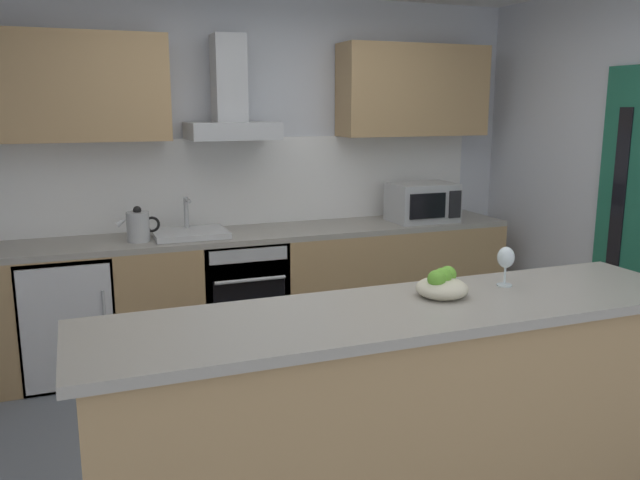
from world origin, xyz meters
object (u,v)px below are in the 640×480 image
Objects in this scene: sink at (190,232)px; fruit_bowl at (442,286)px; microwave at (422,202)px; kettle at (138,226)px; range_hood at (230,107)px; oven at (240,293)px; refrigerator at (68,316)px; wine_glass at (506,259)px.

sink is 2.27× the size of fruit_bowl.
microwave is 2.17m from kettle.
microwave is at bearing -6.07° from range_hood.
fruit_bowl is at bearing -72.53° from sink.
range_hood reaches higher than fruit_bowl.
refrigerator is (-1.17, -0.00, -0.03)m from oven.
fruit_bowl is (1.52, -2.16, 0.62)m from refrigerator.
fruit_bowl is (-0.35, -0.04, -0.08)m from wine_glass.
range_hood is at bearing 98.55° from fruit_bowl.
oven is at bearing 2.80° from kettle.
wine_glass reaches higher than refrigerator.
sink is at bearing -160.77° from range_hood.
kettle is 2.37m from fruit_bowl.
sink reaches higher than fruit_bowl.
refrigerator is at bearing 176.33° from kettle.
kettle is at bearing -172.70° from sink.
kettle is at bearing -3.67° from refrigerator.
wine_glass is (1.38, -2.09, 0.12)m from kettle.
wine_glass is 0.81× the size of fruit_bowl.
microwave is at bearing -0.54° from refrigerator.
oven is 1.60× the size of microwave.
fruit_bowl reaches higher than oven.
microwave is 2.81× the size of wine_glass.
oven is 1.11× the size of range_hood.
oven is 2.77× the size of kettle.
microwave is 0.69× the size of range_hood.
kettle is at bearing 123.52° from wine_glass.
oven is 0.88m from kettle.
refrigerator is at bearing -179.05° from sink.
range_hood reaches higher than wine_glass.
sink is 0.36m from kettle.
range_hood is at bearing 6.44° from refrigerator.
kettle is at bearing 115.87° from fruit_bowl.
kettle is 1.31× the size of fruit_bowl.
oven is at bearing 0.13° from refrigerator.
oven is at bearing 99.05° from fruit_bowl.
wine_glass is at bearing -72.85° from range_hood.
refrigerator is 2.71m from fruit_bowl.
refrigerator is at bearing 131.35° from wine_glass.
sink is at bearing 7.30° from kettle.
fruit_bowl is (1.03, -2.13, 0.04)m from kettle.
microwave is 1.66m from range_hood.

